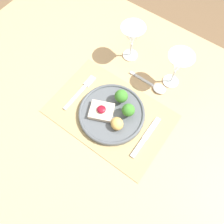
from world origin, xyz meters
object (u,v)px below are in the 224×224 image
Objects in this scene: fork at (82,90)px; wine_glass_near at (178,64)px; knife at (144,139)px; wine_glass_far at (132,37)px; spoon at (156,87)px; dinner_plate at (113,112)px.

wine_glass_near is (0.27, 0.25, 0.11)m from fork.
wine_glass_far is at bearing 133.27° from knife.
wine_glass_far reaches higher than spoon.
dinner_plate is 0.21m from spoon.
wine_glass_near is 0.21m from wine_glass_far.
wine_glass_far is (-0.10, 0.27, 0.09)m from dinner_plate.
wine_glass_near is at bearing -3.59° from wine_glass_far.
wine_glass_near reaches higher than fork.
dinner_plate is at bearing 175.60° from knife.
dinner_plate reaches higher than spoon.
fork is 1.00× the size of knife.
knife is at bearing -6.15° from dinner_plate.
knife is 0.40m from wine_glass_far.
spoon is 1.03× the size of wine_glass_near.
wine_glass_far reaches higher than knife.
wine_glass_near is (0.11, 0.26, 0.10)m from dinner_plate.
dinner_plate is 0.29m from wine_glass_near.
wine_glass_far is at bearing 75.71° from fork.
dinner_plate is 0.15m from knife.
spoon is at bearing 111.98° from knife.
wine_glass_near reaches higher than knife.
wine_glass_far is at bearing 159.64° from spoon.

